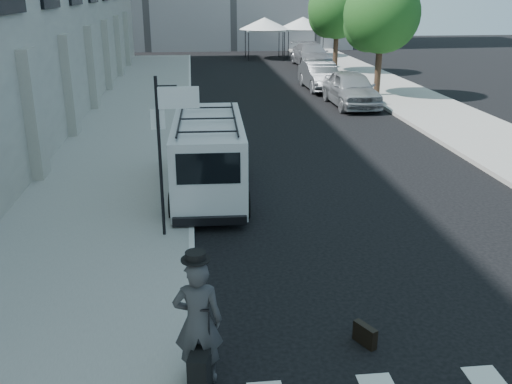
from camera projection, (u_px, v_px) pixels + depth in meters
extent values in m
plane|color=black|center=(307.00, 308.00, 10.04)|extent=(120.00, 120.00, 0.00)
cube|color=gray|center=(138.00, 118.00, 24.55)|extent=(4.50, 48.00, 0.15)
cube|color=gray|center=(402.00, 96.00, 29.68)|extent=(4.00, 56.00, 0.15)
cylinder|color=black|center=(160.00, 159.00, 12.13)|extent=(0.07, 0.07, 3.50)
cube|color=white|center=(158.00, 119.00, 11.86)|extent=(0.30, 0.03, 0.42)
cube|color=white|center=(179.00, 98.00, 11.74)|extent=(0.85, 0.06, 0.45)
cylinder|color=black|center=(378.00, 70.00, 29.09)|extent=(0.32, 0.32, 2.80)
sphere|color=#1F4E19|center=(382.00, 14.00, 28.17)|extent=(3.80, 3.80, 3.80)
sphere|color=#1F4E19|center=(370.00, 26.00, 28.88)|extent=(2.66, 2.66, 2.66)
cylinder|color=black|center=(335.00, 52.00, 37.51)|extent=(0.32, 0.32, 2.80)
sphere|color=#1F4E19|center=(337.00, 8.00, 36.59)|extent=(3.80, 3.80, 3.80)
sphere|color=#1F4E19|center=(329.00, 17.00, 37.30)|extent=(2.66, 2.66, 2.66)
cylinder|color=black|center=(249.00, 47.00, 44.20)|extent=(0.06, 0.06, 2.20)
cylinder|color=black|center=(284.00, 46.00, 44.50)|extent=(0.06, 0.06, 2.20)
cylinder|color=black|center=(245.00, 43.00, 46.83)|extent=(0.06, 0.06, 2.20)
cylinder|color=black|center=(279.00, 43.00, 47.12)|extent=(0.06, 0.06, 2.20)
cube|color=white|center=(264.00, 30.00, 45.27)|extent=(3.00, 3.00, 0.12)
cone|color=white|center=(264.00, 23.00, 45.11)|extent=(4.00, 4.00, 0.90)
cylinder|color=black|center=(288.00, 46.00, 45.01)|extent=(0.06, 0.06, 2.20)
cylinder|color=black|center=(323.00, 45.00, 45.30)|extent=(0.06, 0.06, 2.20)
cylinder|color=black|center=(283.00, 42.00, 47.63)|extent=(0.06, 0.06, 2.20)
cylinder|color=black|center=(316.00, 42.00, 47.92)|extent=(0.06, 0.06, 2.20)
cube|color=white|center=(303.00, 29.00, 46.08)|extent=(3.00, 3.00, 0.12)
cone|color=white|center=(303.00, 23.00, 45.91)|extent=(4.00, 4.00, 0.90)
imported|color=#323234|center=(198.00, 322.00, 7.92)|extent=(0.72, 0.50, 1.90)
cube|color=black|center=(365.00, 335.00, 8.98)|extent=(0.31, 0.45, 0.34)
cube|color=black|center=(200.00, 373.00, 7.87)|extent=(0.36, 0.48, 0.63)
cylinder|color=black|center=(194.00, 328.00, 7.87)|extent=(0.02, 0.02, 0.59)
cylinder|color=black|center=(209.00, 329.00, 7.85)|extent=(0.02, 0.02, 0.59)
cube|color=black|center=(201.00, 310.00, 7.76)|extent=(0.24, 0.08, 0.03)
cube|color=silver|center=(209.00, 155.00, 15.13)|extent=(1.94, 4.90, 1.89)
cube|color=silver|center=(209.00, 147.00, 17.77)|extent=(1.73, 0.86, 0.99)
cube|color=black|center=(208.00, 168.00, 12.74)|extent=(1.44, 0.11, 0.72)
cylinder|color=black|center=(180.00, 166.00, 16.94)|extent=(0.27, 0.69, 0.68)
cylinder|color=black|center=(238.00, 165.00, 17.07)|extent=(0.27, 0.69, 0.68)
cylinder|color=black|center=(174.00, 206.00, 13.81)|extent=(0.27, 0.69, 0.68)
cylinder|color=black|center=(245.00, 204.00, 13.94)|extent=(0.27, 0.69, 0.68)
imported|color=gray|center=(351.00, 89.00, 27.16)|extent=(2.05, 4.92, 1.66)
imported|color=#4E5155|center=(320.00, 76.00, 31.61)|extent=(1.70, 4.62, 1.51)
imported|color=gray|center=(311.00, 55.00, 41.36)|extent=(2.44, 5.60, 1.60)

